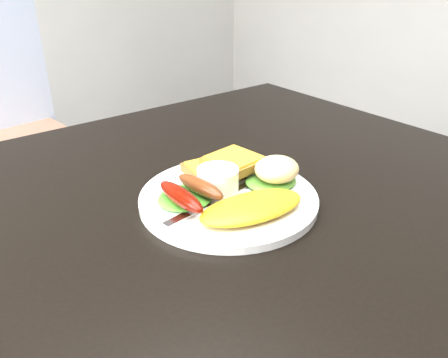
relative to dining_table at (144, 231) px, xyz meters
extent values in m
cube|color=black|center=(0.00, 0.00, 0.00)|extent=(1.20, 0.80, 0.04)
cube|color=tan|center=(0.09, 1.13, -0.28)|extent=(0.46, 0.46, 0.05)
cylinder|color=white|center=(0.11, -0.04, 0.03)|extent=(0.25, 0.25, 0.01)
ellipsoid|color=green|center=(0.06, -0.01, 0.04)|extent=(0.09, 0.09, 0.01)
ellipsoid|color=#37821D|center=(0.18, -0.05, 0.04)|extent=(0.09, 0.08, 0.01)
ellipsoid|color=#F4A32E|center=(0.11, -0.09, 0.04)|extent=(0.15, 0.09, 0.02)
ellipsoid|color=#610D06|center=(0.04, -0.03, 0.05)|extent=(0.02, 0.09, 0.02)
ellipsoid|color=#5F2E13|center=(0.08, -0.02, 0.05)|extent=(0.03, 0.09, 0.02)
cylinder|color=white|center=(0.11, -0.02, 0.05)|extent=(0.06, 0.06, 0.03)
cube|color=olive|center=(0.14, 0.03, 0.04)|extent=(0.08, 0.08, 0.01)
cube|color=olive|center=(0.16, 0.01, 0.05)|extent=(0.08, 0.08, 0.01)
ellipsoid|color=#F8ECB7|center=(0.19, -0.05, 0.06)|extent=(0.07, 0.06, 0.04)
cube|color=#ADAFB7|center=(0.08, -0.04, 0.03)|extent=(0.15, 0.03, 0.00)
camera|label=1|loc=(-0.22, -0.45, 0.32)|focal=35.00mm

